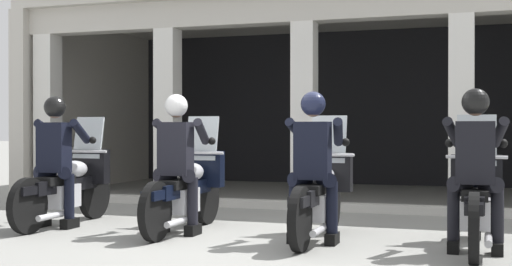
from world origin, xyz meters
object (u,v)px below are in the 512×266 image
Objects in this scene: motorcycle_far_left at (69,184)px; motorcycle_far_right at (476,199)px; police_officer_center_right at (313,154)px; police_officer_far_right at (475,156)px; motorcycle_center_right at (320,193)px; police_officer_center_left at (177,151)px; police_officer_far_left at (56,150)px; motorcycle_center_left at (187,188)px.

motorcycle_far_left is 4.84m from motorcycle_far_right.
police_officer_far_right is (1.61, -0.07, 0.00)m from police_officer_center_right.
motorcycle_far_left and motorcycle_center_right have the same top height.
police_officer_center_left is (1.61, -0.29, 0.44)m from motorcycle_far_left.
police_officer_center_left is at bearing 0.86° from police_officer_far_left.
police_officer_far_left is 0.78× the size of motorcycle_center_left.
police_officer_center_right is at bearing -84.29° from motorcycle_center_right.
motorcycle_far_left is at bearing 179.05° from police_officer_center_right.
police_officer_center_right is (-0.00, -0.28, 0.44)m from motorcycle_center_right.
police_officer_far_left is at bearing -173.35° from motorcycle_far_right.
motorcycle_center_left is at bearing -177.61° from motorcycle_center_right.
police_officer_far_right is at bearing -0.98° from police_officer_far_left.
motorcycle_far_right is at bearing 3.56° from motorcycle_center_right.
motorcycle_far_left is 0.52m from police_officer_far_left.
motorcycle_center_right is (3.22, 0.18, -0.44)m from police_officer_far_left.
motorcycle_far_left is at bearing 172.31° from police_officer_center_left.
motorcycle_far_left is 1.29× the size of police_officer_center_right.
police_officer_center_left is 0.78× the size of motorcycle_center_right.
police_officer_far_right is (4.83, -0.46, 0.44)m from motorcycle_far_left.
motorcycle_far_right is (3.22, 0.11, -0.44)m from police_officer_center_left.
motorcycle_center_left is 1.61m from motorcycle_center_right.
police_officer_center_right is (1.61, -0.38, 0.44)m from motorcycle_center_left.
motorcycle_center_right is 1.00× the size of motorcycle_far_right.
motorcycle_far_right is at bearing -0.98° from motorcycle_far_left.
motorcycle_far_right is (1.61, -0.07, 0.00)m from motorcycle_center_right.
police_officer_far_right is (3.22, -0.17, 0.00)m from police_officer_center_left.
motorcycle_center_left is 1.29× the size of police_officer_center_left.
police_officer_center_right is 1.00× the size of police_officer_far_right.
police_officer_far_left is 4.84m from police_officer_far_right.
motorcycle_center_left is at bearing 0.86° from motorcycle_far_left.
police_officer_far_left reaches higher than motorcycle_far_right.
police_officer_center_left reaches higher than motorcycle_center_right.
motorcycle_far_left is 1.29× the size of police_officer_center_left.
motorcycle_far_right is at bearing 13.60° from police_officer_center_right.
police_officer_far_left is at bearing -167.72° from motorcycle_center_left.
police_officer_far_left and police_officer_far_right have the same top height.
police_officer_center_right is (1.61, -0.10, 0.00)m from police_officer_center_left.
police_officer_far_left is 1.00× the size of police_officer_center_right.
motorcycle_far_left is 1.29× the size of police_officer_far_left.
motorcycle_center_right is at bearing 95.71° from police_officer_center_right.
motorcycle_center_right is 1.29× the size of police_officer_center_right.
police_officer_far_left reaches higher than motorcycle_far_left.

